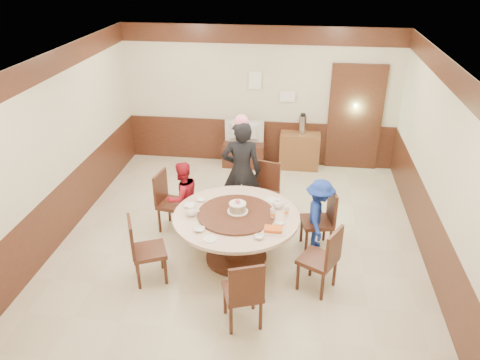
# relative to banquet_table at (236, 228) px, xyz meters

# --- Properties ---
(room) EXTENTS (6.00, 6.04, 2.84)m
(room) POSITION_rel_banquet_table_xyz_m (-0.00, 0.54, 0.55)
(room) COLOR beige
(room) RESTS_ON ground
(banquet_table) EXTENTS (1.78, 1.78, 0.78)m
(banquet_table) POSITION_rel_banquet_table_xyz_m (0.00, 0.00, 0.00)
(banquet_table) COLOR #411F14
(banquet_table) RESTS_ON ground
(chair_0) EXTENTS (0.53, 0.52, 0.97)m
(chair_0) POSITION_rel_banquet_table_xyz_m (1.17, 0.45, -0.23)
(chair_0) COLOR #411F14
(chair_0) RESTS_ON ground
(chair_1) EXTENTS (0.54, 0.54, 0.97)m
(chair_1) POSITION_rel_banquet_table_xyz_m (0.29, 1.19, -0.23)
(chair_1) COLOR #411F14
(chair_1) RESTS_ON ground
(chair_2) EXTENTS (0.52, 0.51, 0.97)m
(chair_2) POSITION_rel_banquet_table_xyz_m (-1.13, 0.70, -0.23)
(chair_2) COLOR #411F14
(chair_2) RESTS_ON ground
(chair_3) EXTENTS (0.59, 0.58, 0.97)m
(chair_3) POSITION_rel_banquet_table_xyz_m (-1.13, -0.61, -0.23)
(chair_3) COLOR #411F14
(chair_3) RESTS_ON ground
(chair_4) EXTENTS (0.56, 0.57, 0.97)m
(chair_4) POSITION_rel_banquet_table_xyz_m (0.26, -1.28, -0.23)
(chair_4) COLOR #411F14
(chair_4) RESTS_ON ground
(chair_5) EXTENTS (0.60, 0.60, 0.97)m
(chair_5) POSITION_rel_banquet_table_xyz_m (1.17, -0.51, -0.23)
(chair_5) COLOR #411F14
(chair_5) RESTS_ON ground
(person_standing) EXTENTS (0.67, 0.48, 1.75)m
(person_standing) POSITION_rel_banquet_table_xyz_m (-0.08, 1.14, 0.34)
(person_standing) COLOR black
(person_standing) RESTS_ON ground
(person_red) EXTENTS (0.73, 0.73, 1.19)m
(person_red) POSITION_rel_banquet_table_xyz_m (-0.94, 0.66, 0.06)
(person_red) COLOR #AA1626
(person_red) RESTS_ON ground
(person_blue) EXTENTS (0.46, 0.76, 1.14)m
(person_blue) POSITION_rel_banquet_table_xyz_m (1.17, 0.44, 0.04)
(person_blue) COLOR #18329A
(person_blue) RESTS_ON ground
(birthday_cake) EXTENTS (0.30, 0.30, 0.20)m
(birthday_cake) POSITION_rel_banquet_table_xyz_m (0.01, 0.05, 0.32)
(birthday_cake) COLOR white
(birthday_cake) RESTS_ON banquet_table
(teapot_left) EXTENTS (0.17, 0.15, 0.13)m
(teapot_left) POSITION_rel_banquet_table_xyz_m (-0.63, -0.10, 0.28)
(teapot_left) COLOR white
(teapot_left) RESTS_ON banquet_table
(teapot_right) EXTENTS (0.17, 0.15, 0.13)m
(teapot_right) POSITION_rel_banquet_table_xyz_m (0.57, 0.28, 0.28)
(teapot_right) COLOR white
(teapot_right) RESTS_ON banquet_table
(bowl_0) EXTENTS (0.13, 0.13, 0.03)m
(bowl_0) POSITION_rel_banquet_table_xyz_m (-0.58, 0.33, 0.23)
(bowl_0) COLOR white
(bowl_0) RESTS_ON banquet_table
(bowl_1) EXTENTS (0.13, 0.13, 0.04)m
(bowl_1) POSITION_rel_banquet_table_xyz_m (0.37, -0.54, 0.24)
(bowl_1) COLOR white
(bowl_1) RESTS_ON banquet_table
(bowl_2) EXTENTS (0.15, 0.15, 0.04)m
(bowl_2) POSITION_rel_banquet_table_xyz_m (-0.43, -0.46, 0.23)
(bowl_2) COLOR white
(bowl_2) RESTS_ON banquet_table
(bowl_3) EXTENTS (0.12, 0.12, 0.04)m
(bowl_3) POSITION_rel_banquet_table_xyz_m (0.63, -0.16, 0.24)
(bowl_3) COLOR white
(bowl_3) RESTS_ON banquet_table
(bowl_4) EXTENTS (0.16, 0.16, 0.04)m
(bowl_4) POSITION_rel_banquet_table_xyz_m (-0.69, 0.13, 0.24)
(bowl_4) COLOR white
(bowl_4) RESTS_ON banquet_table
(saucer_near) EXTENTS (0.18, 0.18, 0.01)m
(saucer_near) POSITION_rel_banquet_table_xyz_m (-0.25, -0.65, 0.22)
(saucer_near) COLOR white
(saucer_near) RESTS_ON banquet_table
(saucer_far) EXTENTS (0.18, 0.18, 0.01)m
(saucer_far) POSITION_rel_banquet_table_xyz_m (0.45, 0.50, 0.22)
(saucer_far) COLOR white
(saucer_far) RESTS_ON banquet_table
(shrimp_platter) EXTENTS (0.30, 0.20, 0.06)m
(shrimp_platter) POSITION_rel_banquet_table_xyz_m (0.55, -0.36, 0.24)
(shrimp_platter) COLOR white
(shrimp_platter) RESTS_ON banquet_table
(bottle_0) EXTENTS (0.06, 0.06, 0.16)m
(bottle_0) POSITION_rel_banquet_table_xyz_m (0.51, -0.04, 0.30)
(bottle_0) COLOR white
(bottle_0) RESTS_ON banquet_table
(bottle_1) EXTENTS (0.06, 0.06, 0.16)m
(bottle_1) POSITION_rel_banquet_table_xyz_m (0.70, 0.06, 0.30)
(bottle_1) COLOR white
(bottle_1) RESTS_ON banquet_table
(tv_stand) EXTENTS (0.85, 0.45, 0.50)m
(tv_stand) POSITION_rel_banquet_table_xyz_m (-0.30, 3.27, -0.28)
(tv_stand) COLOR #411F14
(tv_stand) RESTS_ON ground
(television) EXTENTS (0.80, 0.11, 0.46)m
(television) POSITION_rel_banquet_table_xyz_m (-0.30, 3.27, 0.20)
(television) COLOR gray
(television) RESTS_ON tv_stand
(side_cabinet) EXTENTS (0.80, 0.40, 0.75)m
(side_cabinet) POSITION_rel_banquet_table_xyz_m (0.84, 3.30, -0.16)
(side_cabinet) COLOR brown
(side_cabinet) RESTS_ON ground
(thermos) EXTENTS (0.15, 0.15, 0.38)m
(thermos) POSITION_rel_banquet_table_xyz_m (0.87, 3.30, 0.41)
(thermos) COLOR silver
(thermos) RESTS_ON side_cabinet
(notice_left) EXTENTS (0.25, 0.00, 0.35)m
(notice_left) POSITION_rel_banquet_table_xyz_m (-0.11, 3.48, 1.22)
(notice_left) COLOR white
(notice_left) RESTS_ON room
(notice_right) EXTENTS (0.30, 0.00, 0.22)m
(notice_right) POSITION_rel_banquet_table_xyz_m (0.54, 3.48, 0.92)
(notice_right) COLOR white
(notice_right) RESTS_ON room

